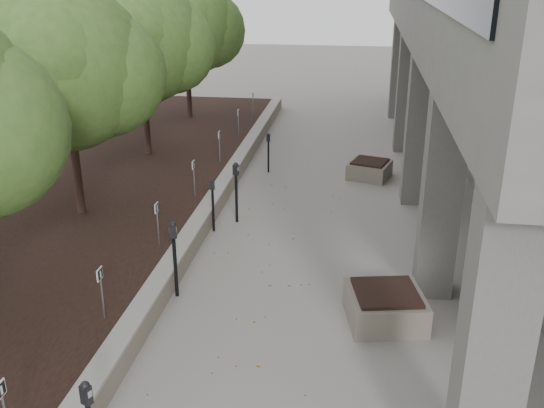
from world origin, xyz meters
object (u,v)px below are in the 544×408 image
Objects in this scene: crabapple_tree_4 at (142,68)px; crabapple_tree_5 at (187,47)px; parking_meter_2 at (175,260)px; crabapple_tree_3 at (68,102)px; planter_back at (369,169)px; parking_meter_4 at (236,193)px; parking_meter_5 at (268,153)px; planter_front at (385,306)px; parking_meter_3 at (213,205)px.

crabapple_tree_4 and crabapple_tree_5 have the same top height.
crabapple_tree_3 is at bearing 128.29° from parking_meter_2.
crabapple_tree_3 reaches higher than planter_back.
crabapple_tree_5 is at bearing 90.00° from crabapple_tree_4.
crabapple_tree_3 reaches higher than parking_meter_2.
crabapple_tree_5 is 10.13m from parking_meter_4.
crabapple_tree_4 is 6.02m from parking_meter_4.
parking_meter_5 is (3.90, -0.13, -2.49)m from crabapple_tree_4.
parking_meter_5 is at bearing -52.75° from crabapple_tree_5.
parking_meter_2 is 4.04m from planter_front.
parking_meter_3 is at bearing -71.62° from crabapple_tree_5.
crabapple_tree_4 is 4.35× the size of parking_meter_5.
crabapple_tree_5 is at bearing 90.00° from crabapple_tree_3.
parking_meter_5 is at bearing 79.70° from parking_meter_3.
crabapple_tree_5 is at bearing 106.06° from parking_meter_3.
planter_front is 1.15× the size of planter_back.
crabapple_tree_5 is 4.74× the size of planter_back.
crabapple_tree_5 is 9.19m from planter_back.
crabapple_tree_4 is at bearing 102.56° from parking_meter_2.
planter_front is (4.00, -0.33, -0.48)m from parking_meter_2.
crabapple_tree_4 is 4.11× the size of planter_front.
crabapple_tree_3 reaches higher than parking_meter_3.
planter_back is (3.32, 3.93, -0.52)m from parking_meter_4.
parking_meter_2 is at bearing 175.22° from planter_front.
parking_meter_4 is at bearing 13.18° from crabapple_tree_3.
parking_meter_5 is at bearing 75.47° from parking_meter_2.
crabapple_tree_4 is 4.63m from parking_meter_5.
parking_meter_5 is 0.94× the size of planter_front.
planter_front is (7.25, -3.26, -2.81)m from crabapple_tree_3.
parking_meter_3 is (0.00, 3.14, -0.11)m from parking_meter_2.
parking_meter_3 is 0.87× the size of parking_meter_4.
parking_meter_5 is (3.90, -5.13, -2.49)m from crabapple_tree_5.
crabapple_tree_4 is 3.99× the size of parking_meter_3.
planter_back is (7.02, -0.20, -2.85)m from crabapple_tree_4.
crabapple_tree_3 is at bearing -126.83° from parking_meter_5.
crabapple_tree_4 is at bearing 150.14° from parking_meter_4.
parking_meter_5 is (0.65, 7.79, -0.16)m from parking_meter_2.
crabapple_tree_5 reaches higher than planter_front.
parking_meter_4 is 5.46m from planter_front.
planter_front is at bearing -24.20° from crabapple_tree_3.
crabapple_tree_3 is 5.00m from crabapple_tree_4.
crabapple_tree_3 is 4.46m from parking_meter_4.
crabapple_tree_3 is at bearing 155.80° from planter_front.
planter_front is at bearing -30.87° from parking_meter_4.
parking_meter_2 is 1.38× the size of planter_back.
crabapple_tree_4 is 1.00× the size of crabapple_tree_5.
parking_meter_3 is at bearing -96.10° from parking_meter_5.
crabapple_tree_5 is 4.11× the size of planter_front.
parking_meter_5 is at bearing 105.39° from parking_meter_4.
parking_meter_4 is at bearing 130.76° from planter_front.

